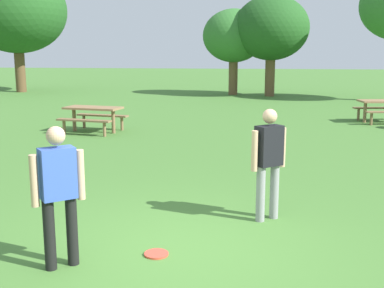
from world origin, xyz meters
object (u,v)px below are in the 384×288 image
(tree_far_right, at_px, (271,29))
(picnic_table_far, at_px, (384,106))
(person_thrower, at_px, (58,188))
(person_catcher, at_px, (269,157))
(picnic_table_near, at_px, (93,114))
(tree_broad_center, at_px, (234,36))
(tree_tall_left, at_px, (16,11))
(frisbee, at_px, (156,254))

(tree_far_right, bearing_deg, picnic_table_far, -68.63)
(person_thrower, height_order, person_catcher, same)
(picnic_table_near, xyz_separation_m, tree_broad_center, (3.58, 13.21, 2.63))
(tree_far_right, bearing_deg, person_thrower, -97.61)
(tree_broad_center, bearing_deg, tree_tall_left, 179.28)
(frisbee, xyz_separation_m, tree_far_right, (1.88, 21.18, 3.56))
(picnic_table_near, relative_size, picnic_table_far, 1.01)
(tree_broad_center, bearing_deg, person_catcher, -85.83)
(person_catcher, height_order, tree_broad_center, tree_broad_center)
(person_catcher, height_order, picnic_table_near, person_catcher)
(picnic_table_near, bearing_deg, tree_tall_left, 123.98)
(picnic_table_far, bearing_deg, person_catcher, -111.94)
(tree_broad_center, distance_m, tree_far_right, 2.13)
(person_catcher, distance_m, picnic_table_near, 8.77)
(frisbee, bearing_deg, tree_broad_center, 90.32)
(person_catcher, xyz_separation_m, picnic_table_far, (4.18, 10.38, -0.38))
(person_thrower, distance_m, tree_tall_left, 25.57)
(tree_tall_left, bearing_deg, tree_far_right, -3.07)
(person_thrower, relative_size, tree_tall_left, 0.23)
(frisbee, bearing_deg, picnic_table_far, 64.91)
(person_thrower, bearing_deg, tree_far_right, 82.39)
(frisbee, bearing_deg, tree_tall_left, 120.06)
(frisbee, height_order, tree_tall_left, tree_tall_left)
(tree_tall_left, bearing_deg, picnic_table_far, -29.04)
(person_thrower, distance_m, tree_broad_center, 22.40)
(frisbee, relative_size, picnic_table_far, 0.16)
(frisbee, height_order, picnic_table_far, picnic_table_far)
(person_thrower, relative_size, person_catcher, 1.00)
(person_thrower, xyz_separation_m, tree_broad_center, (0.89, 22.27, 2.25))
(frisbee, distance_m, tree_far_right, 21.56)
(person_catcher, relative_size, tree_tall_left, 0.23)
(picnic_table_far, distance_m, tree_far_right, 10.48)
(picnic_table_near, relative_size, tree_far_right, 0.36)
(picnic_table_far, bearing_deg, tree_far_right, 111.37)
(picnic_table_near, xyz_separation_m, picnic_table_far, (9.25, 3.23, 0.00))
(person_catcher, bearing_deg, picnic_table_far, 68.06)
(person_thrower, distance_m, picnic_table_near, 9.46)
(person_thrower, bearing_deg, picnic_table_far, 61.95)
(tree_broad_center, height_order, tree_far_right, tree_far_right)
(person_catcher, distance_m, frisbee, 2.20)
(picnic_table_near, distance_m, tree_broad_center, 13.93)
(tree_tall_left, bearing_deg, frisbee, -59.94)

